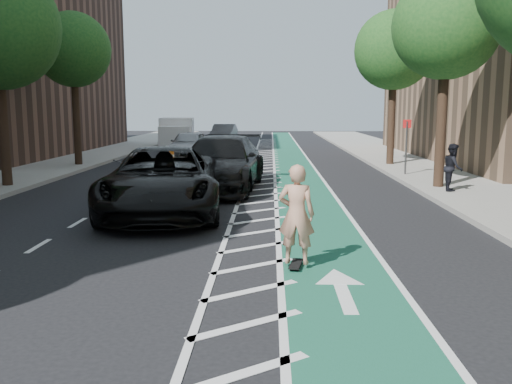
{
  "coord_description": "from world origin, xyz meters",
  "views": [
    {
      "loc": [
        1.82,
        -11.26,
        2.96
      ],
      "look_at": [
        1.5,
        0.7,
        1.1
      ],
      "focal_mm": 38.0,
      "sensor_mm": 36.0,
      "label": 1
    }
  ],
  "objects_px": {
    "suv_far": "(221,163)",
    "skateboarder": "(296,214)",
    "barrel_a": "(106,198)",
    "suv_near": "(163,181)"
  },
  "relations": [
    {
      "from": "suv_far",
      "to": "barrel_a",
      "type": "distance_m",
      "value": 5.44
    },
    {
      "from": "skateboarder",
      "to": "suv_far",
      "type": "xyz_separation_m",
      "value": [
        -2.3,
        9.83,
        -0.05
      ]
    },
    {
      "from": "skateboarder",
      "to": "barrel_a",
      "type": "xyz_separation_m",
      "value": [
        -5.16,
        5.24,
        -0.59
      ]
    },
    {
      "from": "suv_near",
      "to": "suv_far",
      "type": "xyz_separation_m",
      "value": [
        1.21,
        4.61,
        0.04
      ]
    },
    {
      "from": "skateboarder",
      "to": "suv_far",
      "type": "height_order",
      "value": "skateboarder"
    },
    {
      "from": "suv_far",
      "to": "barrel_a",
      "type": "xyz_separation_m",
      "value": [
        -2.86,
        -4.6,
        -0.53
      ]
    },
    {
      "from": "suv_far",
      "to": "skateboarder",
      "type": "bearing_deg",
      "value": -72.2
    },
    {
      "from": "suv_near",
      "to": "barrel_a",
      "type": "height_order",
      "value": "suv_near"
    },
    {
      "from": "skateboarder",
      "to": "barrel_a",
      "type": "height_order",
      "value": "skateboarder"
    },
    {
      "from": "suv_near",
      "to": "skateboarder",
      "type": "bearing_deg",
      "value": -62.28
    }
  ]
}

